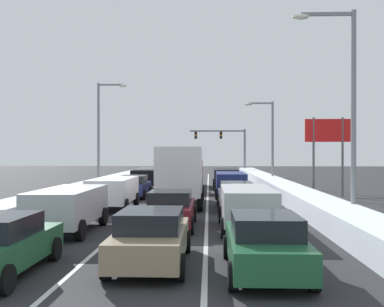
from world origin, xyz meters
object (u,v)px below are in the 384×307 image
Objects in this scene: suv_gray_center_lane_fifth at (190,175)px; suv_black_left_lane_fifth at (147,177)px; street_lamp_right_near at (345,98)px; sedan_charcoal_center_lane_fourth at (188,182)px; street_lamp_right_mid at (268,135)px; sedan_green_right_lane_nearest at (265,243)px; sedan_tan_center_lane_nearest at (151,237)px; box_truck_center_lane_third at (181,173)px; suv_navy_right_lane_fourth at (231,182)px; suv_white_left_lane_third at (114,190)px; sedan_white_right_lane_third at (236,196)px; roadside_sign_right at (328,139)px; suv_silver_right_lane_second at (247,204)px; sedan_navy_left_lane_fourth at (134,186)px; sedan_maroon_center_lane_second at (171,209)px; traffic_light_gantry at (227,142)px; suv_silver_left_lane_second at (68,206)px; suv_black_right_lane_fifth at (226,177)px; street_lamp_left_mid at (102,126)px.

suv_gray_center_lane_fifth is 1.00× the size of suv_black_left_lane_fifth.
suv_gray_center_lane_fifth is 0.54× the size of street_lamp_right_near.
suv_black_left_lane_fifth is 0.54× the size of street_lamp_right_near.
sedan_charcoal_center_lane_fourth is 0.58× the size of street_lamp_right_mid.
sedan_green_right_lane_nearest is 1.00× the size of sedan_charcoal_center_lane_fourth.
box_truck_center_lane_third is (-0.03, 13.69, 1.14)m from sedan_tan_center_lane_nearest.
suv_navy_right_lane_fourth is 1.00× the size of suv_gray_center_lane_fifth.
street_lamp_right_near reaches higher than suv_white_left_lane_third.
sedan_white_right_lane_third and sedan_charcoal_center_lane_fourth have the same top height.
roadside_sign_right is (6.82, 0.71, 3.00)m from suv_navy_right_lane_fourth.
suv_silver_right_lane_second is 14.25m from sedan_navy_left_lane_fourth.
street_lamp_right_mid reaches higher than sedan_green_right_lane_nearest.
suv_gray_center_lane_fifth reaches higher than sedan_tan_center_lane_nearest.
suv_white_left_lane_third is 20.61m from street_lamp_right_mid.
suv_gray_center_lane_fifth is 1.09× the size of sedan_navy_left_lane_fourth.
sedan_green_right_lane_nearest is at bearing -108.70° from roadside_sign_right.
sedan_maroon_center_lane_second is at bearing -118.09° from sedan_white_right_lane_third.
traffic_light_gantry is (1.05, 49.58, 3.73)m from sedan_green_right_lane_nearest.
suv_silver_right_lane_second is 13.23m from suv_navy_right_lane_fourth.
suv_silver_right_lane_second reaches higher than sedan_white_right_lane_third.
suv_gray_center_lane_fifth and suv_silver_left_lane_second have the same top height.
roadside_sign_right is at bearing 64.00° from suv_silver_right_lane_second.
roadside_sign_right is (2.87, -9.70, -0.63)m from street_lamp_right_mid.
suv_black_left_lane_fifth is (-3.60, 25.07, 0.25)m from sedan_tan_center_lane_nearest.
suv_gray_center_lane_fifth is at bearing 136.91° from suv_black_right_lane_fifth.
sedan_tan_center_lane_nearest is (-3.05, -18.88, -0.25)m from suv_navy_right_lane_fourth.
sedan_green_right_lane_nearest is 20.09m from sedan_navy_left_lane_fourth.
street_lamp_right_near is (4.22, 1.25, 4.32)m from suv_silver_right_lane_second.
street_lamp_left_mid reaches higher than traffic_light_gantry.
box_truck_center_lane_third is at bearing -89.37° from suv_gray_center_lane_fifth.
sedan_green_right_lane_nearest and sedan_navy_left_lane_fourth have the same top height.
suv_white_left_lane_third reaches higher than sedan_navy_left_lane_fourth.
street_lamp_right_mid is (10.55, 11.01, 3.89)m from sedan_navy_left_lane_fourth.
street_lamp_left_mid reaches higher than sedan_white_right_lane_third.
sedan_charcoal_center_lane_fourth is 1.00× the size of sedan_navy_left_lane_fourth.
suv_black_right_lane_fifth reaches higher than sedan_tan_center_lane_nearest.
street_lamp_right_near is (7.28, 6.91, 4.57)m from sedan_tan_center_lane_nearest.
traffic_light_gantry is at bearing 84.60° from sedan_maroon_center_lane_second.
sedan_charcoal_center_lane_fourth is 17.69m from suv_silver_left_lane_second.
street_lamp_right_mid is (7.19, 0.54, 3.63)m from suv_gray_center_lane_fifth.
sedan_navy_left_lane_fourth is 0.58× the size of street_lamp_right_mid.
sedan_green_right_lane_nearest is at bearing -62.61° from suv_white_left_lane_third.
sedan_tan_center_lane_nearest is at bearing -99.16° from suv_navy_right_lane_fourth.
suv_navy_right_lane_fourth is 7.48m from roadside_sign_right.
suv_black_right_lane_fifth is at bearing 48.96° from sedan_navy_left_lane_fourth.
suv_silver_right_lane_second is at bearing -9.44° from sedan_maroon_center_lane_second.
box_truck_center_lane_third is (-0.03, 7.53, 1.14)m from sedan_maroon_center_lane_second.
suv_black_right_lane_fifth is at bearing 71.86° from suv_silver_left_lane_second.
suv_navy_right_lane_fourth is 0.64× the size of street_lamp_right_mid.
suv_white_left_lane_third is (-3.59, 5.82, 0.25)m from sedan_maroon_center_lane_second.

